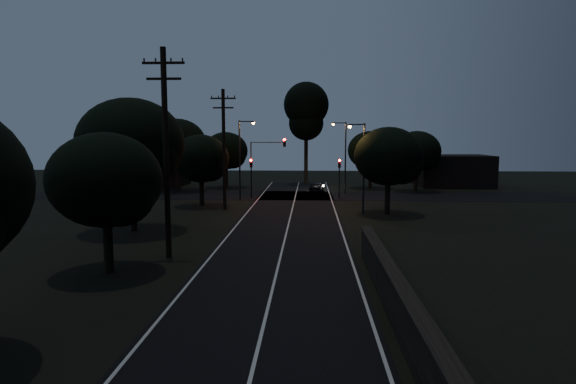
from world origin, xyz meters
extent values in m
cube|color=black|center=(0.00, 22.00, 0.01)|extent=(8.00, 70.00, 0.02)
cube|color=black|center=(0.00, 42.00, 0.01)|extent=(60.00, 8.00, 0.02)
cube|color=beige|center=(0.00, 22.00, 0.03)|extent=(0.12, 70.00, 0.01)
cube|color=beige|center=(-3.75, 22.00, 0.03)|extent=(0.12, 70.00, 0.01)
cube|color=beige|center=(3.75, 22.00, 0.03)|extent=(0.12, 70.00, 0.01)
cube|color=black|center=(4.60, 3.00, 0.75)|extent=(0.40, 26.00, 1.50)
cube|color=black|center=(4.60, 3.00, 1.55)|extent=(0.55, 26.00, 0.10)
cube|color=black|center=(8.00, 3.00, 0.60)|extent=(6.50, 26.00, 1.20)
cylinder|color=black|center=(-6.00, 15.00, 5.50)|extent=(0.30, 0.30, 11.00)
cube|color=black|center=(-6.00, 15.00, 10.20)|extent=(2.20, 0.12, 0.12)
cube|color=black|center=(-6.00, 15.00, 9.40)|extent=(1.80, 0.12, 0.12)
cylinder|color=black|center=(-6.00, 32.00, 5.25)|extent=(0.30, 0.30, 10.50)
cube|color=black|center=(-6.00, 32.00, 9.70)|extent=(2.20, 0.12, 0.12)
cube|color=black|center=(-6.00, 32.00, 8.90)|extent=(1.80, 0.12, 0.12)
cylinder|color=black|center=(-8.00, 12.00, 1.23)|extent=(0.44, 0.44, 2.47)
ellipsoid|color=black|center=(-8.00, 12.00, 4.43)|extent=(5.24, 5.24, 4.45)
sphere|color=black|center=(-7.08, 11.48, 3.91)|extent=(3.14, 3.14, 3.14)
cylinder|color=black|center=(-10.50, 22.00, 1.65)|extent=(0.44, 0.44, 3.31)
ellipsoid|color=black|center=(-10.50, 22.00, 5.98)|extent=(7.14, 7.14, 6.07)
sphere|color=black|center=(-9.25, 21.29, 5.27)|extent=(4.28, 4.28, 4.28)
cylinder|color=black|center=(-8.50, 34.00, 1.22)|extent=(0.44, 0.44, 2.44)
ellipsoid|color=black|center=(-8.50, 34.00, 4.39)|extent=(5.20, 5.20, 4.42)
sphere|color=black|center=(-7.59, 33.48, 3.87)|extent=(3.12, 3.12, 3.12)
cylinder|color=black|center=(-9.00, 50.00, 1.28)|extent=(0.44, 0.44, 2.57)
ellipsoid|color=black|center=(-9.00, 50.00, 4.63)|extent=(5.50, 5.50, 4.67)
sphere|color=black|center=(-8.04, 49.45, 4.08)|extent=(3.30, 3.30, 3.30)
cylinder|color=black|center=(-14.00, 46.00, 1.58)|extent=(0.44, 0.44, 3.16)
ellipsoid|color=black|center=(-14.00, 46.00, 5.66)|extent=(6.66, 6.66, 5.66)
sphere|color=black|center=(-12.84, 45.33, 4.99)|extent=(3.99, 3.99, 3.99)
cylinder|color=black|center=(9.00, 50.00, 1.30)|extent=(0.44, 0.44, 2.60)
ellipsoid|color=black|center=(9.00, 50.00, 4.70)|extent=(5.59, 5.59, 4.75)
sphere|color=black|center=(9.98, 49.44, 4.14)|extent=(3.36, 3.36, 3.36)
cylinder|color=black|center=(14.00, 47.00, 1.30)|extent=(0.44, 0.44, 2.61)
ellipsoid|color=black|center=(14.00, 47.00, 4.69)|extent=(5.56, 5.56, 4.73)
sphere|color=black|center=(14.97, 46.44, 4.13)|extent=(3.34, 3.34, 3.34)
cylinder|color=black|center=(8.00, 30.00, 1.34)|extent=(0.44, 0.44, 2.67)
ellipsoid|color=black|center=(8.00, 30.00, 4.80)|extent=(5.68, 5.68, 4.83)
sphere|color=black|center=(8.99, 29.43, 4.24)|extent=(3.41, 3.41, 3.41)
cylinder|color=black|center=(1.00, 55.00, 3.74)|extent=(0.50, 0.50, 7.49)
sphere|color=black|center=(1.00, 55.00, 10.62)|extent=(5.99, 5.99, 5.99)
sphere|color=black|center=(1.00, 55.00, 8.17)|extent=(4.63, 4.63, 4.63)
cube|color=black|center=(-20.00, 52.00, 2.20)|extent=(10.00, 8.00, 4.40)
cube|color=black|center=(20.00, 53.00, 2.00)|extent=(9.00, 7.00, 4.00)
cylinder|color=black|center=(-4.60, 40.00, 1.60)|extent=(0.12, 0.12, 3.20)
cube|color=black|center=(-4.60, 40.00, 3.65)|extent=(0.28, 0.22, 0.90)
sphere|color=#FF0705|center=(-4.60, 39.87, 3.95)|extent=(0.22, 0.22, 0.22)
cylinder|color=black|center=(4.60, 40.00, 1.60)|extent=(0.12, 0.12, 3.20)
cube|color=black|center=(4.60, 40.00, 3.65)|extent=(0.28, 0.22, 0.90)
sphere|color=#FF0705|center=(4.60, 39.87, 3.95)|extent=(0.22, 0.22, 0.22)
cylinder|color=black|center=(-4.60, 40.00, 2.50)|extent=(0.12, 0.12, 5.00)
cube|color=black|center=(-1.10, 40.00, 5.80)|extent=(0.28, 0.22, 0.90)
sphere|color=#FF0705|center=(-1.10, 39.87, 6.10)|extent=(0.22, 0.22, 0.22)
cube|color=black|center=(-2.85, 40.00, 5.80)|extent=(3.50, 0.08, 0.08)
cylinder|color=black|center=(-5.50, 38.00, 4.00)|extent=(0.16, 0.16, 8.00)
cube|color=black|center=(-4.80, 38.00, 7.90)|extent=(1.40, 0.10, 0.10)
cube|color=black|center=(-4.10, 38.00, 7.85)|extent=(0.35, 0.22, 0.12)
sphere|color=orange|center=(-4.10, 38.00, 7.75)|extent=(0.26, 0.26, 0.26)
cylinder|color=black|center=(5.50, 44.00, 4.00)|extent=(0.16, 0.16, 8.00)
cube|color=black|center=(4.80, 44.00, 7.90)|extent=(1.40, 0.10, 0.10)
cube|color=black|center=(4.10, 44.00, 7.85)|extent=(0.35, 0.22, 0.12)
sphere|color=orange|center=(4.10, 44.00, 7.75)|extent=(0.26, 0.26, 0.26)
cylinder|color=black|center=(6.00, 30.00, 3.75)|extent=(0.16, 0.16, 7.50)
cube|color=black|center=(5.40, 30.00, 7.40)|extent=(1.20, 0.10, 0.10)
cube|color=black|center=(4.80, 30.00, 7.35)|extent=(0.35, 0.22, 0.12)
sphere|color=orange|center=(4.80, 30.00, 7.25)|extent=(0.26, 0.26, 0.26)
imported|color=black|center=(2.27, 44.68, 0.62)|extent=(1.93, 3.78, 1.23)
camera|label=1|loc=(1.57, -9.95, 6.47)|focal=30.00mm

